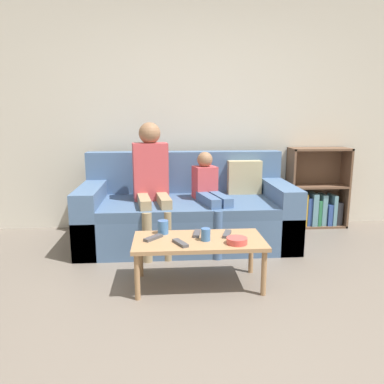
{
  "coord_description": "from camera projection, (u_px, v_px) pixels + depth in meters",
  "views": [
    {
      "loc": [
        -0.36,
        -1.93,
        1.3
      ],
      "look_at": [
        -0.12,
        1.26,
        0.64
      ],
      "focal_mm": 35.0,
      "sensor_mm": 36.0,
      "label": 1
    }
  ],
  "objects": [
    {
      "name": "person_adult",
      "position": [
        151.0,
        176.0,
        3.67
      ],
      "size": [
        0.4,
        0.7,
        1.23
      ],
      "rotation": [
        0.0,
        0.0,
        0.14
      ],
      "color": "#9E8966",
      "rests_on": "ground_plane"
    },
    {
      "name": "wall_back",
      "position": [
        194.0,
        115.0,
        4.29
      ],
      "size": [
        12.0,
        0.06,
        2.6
      ],
      "color": "beige",
      "rests_on": "ground_plane"
    },
    {
      "name": "ground_plane",
      "position": [
        228.0,
        342.0,
        2.18
      ],
      "size": [
        22.0,
        22.0,
        0.0
      ],
      "primitive_type": "plane",
      "color": "#70665B"
    },
    {
      "name": "tv_remote_2",
      "position": [
        153.0,
        238.0,
        2.84
      ],
      "size": [
        0.15,
        0.16,
        0.02
      ],
      "rotation": [
        0.0,
        0.0,
        -0.73
      ],
      "color": "#47474C",
      "rests_on": "coffee_table"
    },
    {
      "name": "tv_remote_1",
      "position": [
        180.0,
        243.0,
        2.72
      ],
      "size": [
        0.12,
        0.17,
        0.02
      ],
      "rotation": [
        0.0,
        0.0,
        0.45
      ],
      "color": "#47474C",
      "rests_on": "coffee_table"
    },
    {
      "name": "coffee_table",
      "position": [
        199.0,
        244.0,
        2.85
      ],
      "size": [
        1.0,
        0.48,
        0.37
      ],
      "color": "#A87F56",
      "rests_on": "ground_plane"
    },
    {
      "name": "tv_remote_3",
      "position": [
        197.0,
        233.0,
        2.95
      ],
      "size": [
        0.08,
        0.18,
        0.02
      ],
      "rotation": [
        0.0,
        0.0,
        -0.17
      ],
      "color": "#47474C",
      "rests_on": "coffee_table"
    },
    {
      "name": "cup_near",
      "position": [
        163.0,
        227.0,
        2.96
      ],
      "size": [
        0.08,
        0.08,
        0.11
      ],
      "color": "#3D70B2",
      "rests_on": "coffee_table"
    },
    {
      "name": "tv_remote_0",
      "position": [
        227.0,
        234.0,
        2.93
      ],
      "size": [
        0.1,
        0.18,
        0.02
      ],
      "rotation": [
        0.0,
        0.0,
        -0.3
      ],
      "color": "#47474C",
      "rests_on": "coffee_table"
    },
    {
      "name": "cup_far",
      "position": [
        206.0,
        234.0,
        2.8
      ],
      "size": [
        0.07,
        0.07,
        0.09
      ],
      "color": "#3D70B2",
      "rests_on": "coffee_table"
    },
    {
      "name": "couch",
      "position": [
        187.0,
        214.0,
        3.87
      ],
      "size": [
        2.12,
        0.98,
        0.91
      ],
      "color": "#4C6B93",
      "rests_on": "ground_plane"
    },
    {
      "name": "snack_bowl",
      "position": [
        237.0,
        241.0,
        2.74
      ],
      "size": [
        0.15,
        0.15,
        0.05
      ],
      "color": "#DB4C47",
      "rests_on": "coffee_table"
    },
    {
      "name": "bookshelf",
      "position": [
        315.0,
        197.0,
        4.43
      ],
      "size": [
        0.68,
        0.28,
        0.93
      ],
      "color": "brown",
      "rests_on": "ground_plane"
    },
    {
      "name": "person_child",
      "position": [
        211.0,
        194.0,
        3.68
      ],
      "size": [
        0.37,
        0.69,
        0.94
      ],
      "rotation": [
        0.0,
        0.0,
        0.24
      ],
      "color": "#476693",
      "rests_on": "ground_plane"
    }
  ]
}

